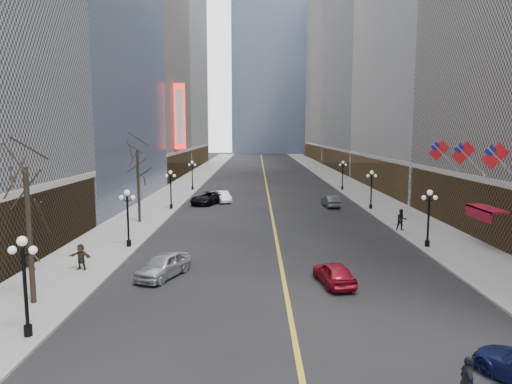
{
  "coord_description": "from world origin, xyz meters",
  "views": [
    {
      "loc": [
        -1.68,
        -5.17,
        9.1
      ],
      "look_at": [
        -1.72,
        18.28,
        6.02
      ],
      "focal_mm": 32.0,
      "sensor_mm": 36.0,
      "label": 1
    }
  ],
  "objects_px": {
    "car_nb_far": "(208,198)",
    "car_sb_far": "(331,201)",
    "streetlamp_east_1": "(429,212)",
    "car_nb_near": "(163,265)",
    "streetlamp_east_2": "(371,185)",
    "car_nb_mid": "(223,197)",
    "streetlamp_west_1": "(128,212)",
    "car_sb_mid": "(334,273)",
    "streetlamp_west_0": "(24,276)",
    "streetlamp_east_3": "(343,172)",
    "streetlamp_west_2": "(171,185)",
    "streetlamp_west_3": "(192,172)"
  },
  "relations": [
    {
      "from": "streetlamp_west_2",
      "to": "streetlamp_west_3",
      "type": "height_order",
      "value": "same"
    },
    {
      "from": "streetlamp_east_3",
      "to": "car_nb_mid",
      "type": "bearing_deg",
      "value": -146.1
    },
    {
      "from": "streetlamp_east_2",
      "to": "car_sb_mid",
      "type": "xyz_separation_m",
      "value": [
        -8.83,
        -26.68,
        -2.2
      ]
    },
    {
      "from": "streetlamp_east_3",
      "to": "car_sb_far",
      "type": "xyz_separation_m",
      "value": [
        -4.4,
        -15.97,
        -2.19
      ]
    },
    {
      "from": "streetlamp_west_0",
      "to": "streetlamp_west_2",
      "type": "bearing_deg",
      "value": 90.0
    },
    {
      "from": "car_nb_near",
      "to": "streetlamp_east_3",
      "type": "bearing_deg",
      "value": 88.11
    },
    {
      "from": "streetlamp_east_1",
      "to": "streetlamp_west_3",
      "type": "bearing_deg",
      "value": 123.25
    },
    {
      "from": "streetlamp_east_2",
      "to": "streetlamp_west_0",
      "type": "relative_size",
      "value": 1.0
    },
    {
      "from": "streetlamp_east_2",
      "to": "car_nb_far",
      "type": "bearing_deg",
      "value": 167.64
    },
    {
      "from": "streetlamp_west_2",
      "to": "car_sb_mid",
      "type": "relative_size",
      "value": 1.09
    },
    {
      "from": "streetlamp_west_0",
      "to": "car_sb_mid",
      "type": "height_order",
      "value": "streetlamp_west_0"
    },
    {
      "from": "car_nb_near",
      "to": "streetlamp_east_1",
      "type": "bearing_deg",
      "value": 42.77
    },
    {
      "from": "streetlamp_west_3",
      "to": "car_sb_mid",
      "type": "bearing_deg",
      "value": -71.71
    },
    {
      "from": "streetlamp_east_2",
      "to": "streetlamp_west_1",
      "type": "xyz_separation_m",
      "value": [
        -23.6,
        -18.0,
        0.0
      ]
    },
    {
      "from": "streetlamp_east_1",
      "to": "car_nb_far",
      "type": "xyz_separation_m",
      "value": [
        -19.68,
        22.31,
        -2.11
      ]
    },
    {
      "from": "streetlamp_east_1",
      "to": "streetlamp_west_3",
      "type": "height_order",
      "value": "same"
    },
    {
      "from": "streetlamp_east_3",
      "to": "streetlamp_west_0",
      "type": "relative_size",
      "value": 1.0
    },
    {
      "from": "car_nb_mid",
      "to": "streetlamp_west_1",
      "type": "bearing_deg",
      "value": -121.1
    },
    {
      "from": "streetlamp_east_1",
      "to": "car_nb_near",
      "type": "bearing_deg",
      "value": -159.47
    },
    {
      "from": "car_nb_near",
      "to": "streetlamp_west_3",
      "type": "bearing_deg",
      "value": 117.82
    },
    {
      "from": "streetlamp_east_3",
      "to": "car_sb_far",
      "type": "bearing_deg",
      "value": -105.41
    },
    {
      "from": "streetlamp_east_3",
      "to": "streetlamp_west_0",
      "type": "height_order",
      "value": "same"
    },
    {
      "from": "car_nb_far",
      "to": "streetlamp_west_0",
      "type": "bearing_deg",
      "value": -70.88
    },
    {
      "from": "streetlamp_east_3",
      "to": "streetlamp_west_1",
      "type": "height_order",
      "value": "same"
    },
    {
      "from": "car_sb_mid",
      "to": "car_nb_far",
      "type": "bearing_deg",
      "value": -80.77
    },
    {
      "from": "streetlamp_east_3",
      "to": "streetlamp_west_0",
      "type": "bearing_deg",
      "value": -114.41
    },
    {
      "from": "streetlamp_east_2",
      "to": "car_nb_far",
      "type": "xyz_separation_m",
      "value": [
        -19.68,
        4.31,
        -2.11
      ]
    },
    {
      "from": "streetlamp_west_1",
      "to": "car_sb_far",
      "type": "relative_size",
      "value": 1.05
    },
    {
      "from": "car_sb_mid",
      "to": "streetlamp_west_1",
      "type": "bearing_deg",
      "value": -40.5
    },
    {
      "from": "car_sb_mid",
      "to": "streetlamp_west_0",
      "type": "bearing_deg",
      "value": 16.32
    },
    {
      "from": "car_nb_far",
      "to": "car_sb_far",
      "type": "xyz_separation_m",
      "value": [
        15.27,
        -2.28,
        -0.08
      ]
    },
    {
      "from": "streetlamp_east_3",
      "to": "car_nb_near",
      "type": "xyz_separation_m",
      "value": [
        -19.37,
        -43.26,
        -2.13
      ]
    },
    {
      "from": "streetlamp_west_0",
      "to": "car_nb_near",
      "type": "height_order",
      "value": "streetlamp_west_0"
    },
    {
      "from": "streetlamp_east_2",
      "to": "streetlamp_east_3",
      "type": "relative_size",
      "value": 1.0
    },
    {
      "from": "streetlamp_east_1",
      "to": "streetlamp_west_3",
      "type": "xyz_separation_m",
      "value": [
        -23.6,
        36.0,
        0.0
      ]
    },
    {
      "from": "streetlamp_west_1",
      "to": "car_sb_mid",
      "type": "relative_size",
      "value": 1.09
    },
    {
      "from": "streetlamp_east_1",
      "to": "streetlamp_west_3",
      "type": "distance_m",
      "value": 43.05
    },
    {
      "from": "streetlamp_east_2",
      "to": "streetlamp_west_0",
      "type": "distance_m",
      "value": 41.39
    },
    {
      "from": "streetlamp_west_2",
      "to": "car_nb_near",
      "type": "relative_size",
      "value": 1.0
    },
    {
      "from": "streetlamp_west_2",
      "to": "streetlamp_west_3",
      "type": "relative_size",
      "value": 1.0
    },
    {
      "from": "streetlamp_east_2",
      "to": "car_nb_near",
      "type": "height_order",
      "value": "streetlamp_east_2"
    },
    {
      "from": "car_sb_far",
      "to": "streetlamp_west_0",
      "type": "bearing_deg",
      "value": 58.24
    },
    {
      "from": "streetlamp_west_3",
      "to": "car_nb_mid",
      "type": "distance_m",
      "value": 13.5
    },
    {
      "from": "streetlamp_west_3",
      "to": "car_sb_mid",
      "type": "relative_size",
      "value": 1.09
    },
    {
      "from": "streetlamp_east_2",
      "to": "streetlamp_west_2",
      "type": "xyz_separation_m",
      "value": [
        -23.6,
        0.0,
        0.0
      ]
    },
    {
      "from": "streetlamp_east_2",
      "to": "car_sb_mid",
      "type": "relative_size",
      "value": 1.09
    },
    {
      "from": "streetlamp_east_2",
      "to": "car_nb_near",
      "type": "xyz_separation_m",
      "value": [
        -19.37,
        -25.26,
        -2.13
      ]
    },
    {
      "from": "streetlamp_west_0",
      "to": "car_nb_far",
      "type": "distance_m",
      "value": 38.57
    },
    {
      "from": "car_sb_mid",
      "to": "car_sb_far",
      "type": "distance_m",
      "value": 29.05
    },
    {
      "from": "car_nb_far",
      "to": "car_sb_far",
      "type": "distance_m",
      "value": 15.44
    }
  ]
}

